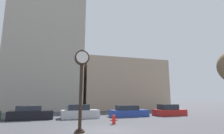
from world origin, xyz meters
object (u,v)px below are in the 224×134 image
(car_blue, at_px, (128,112))
(fire_hydrant_near, at_px, (114,119))
(car_red, at_px, (169,111))
(street_clock, at_px, (81,75))
(car_silver, at_px, (80,112))
(car_black, at_px, (31,114))

(car_blue, distance_m, fire_hydrant_near, 6.38)
(car_blue, xyz_separation_m, car_red, (5.38, -0.26, 0.02))
(street_clock, relative_size, car_silver, 1.32)
(car_black, xyz_separation_m, car_red, (16.09, -0.31, -0.01))
(street_clock, xyz_separation_m, fire_hydrant_near, (3.18, 2.99, -3.28))
(street_clock, height_order, car_blue, street_clock)
(car_black, xyz_separation_m, car_blue, (10.71, -0.05, -0.04))
(car_blue, bearing_deg, street_clock, -129.03)
(car_blue, bearing_deg, car_silver, -179.97)
(car_black, height_order, car_blue, car_black)
(car_black, bearing_deg, fire_hydrant_near, -39.69)
(car_black, bearing_deg, car_red, -4.09)
(car_silver, bearing_deg, car_blue, -1.53)
(car_blue, bearing_deg, car_black, 179.23)
(car_red, height_order, fire_hydrant_near, car_red)
(street_clock, distance_m, fire_hydrant_near, 5.47)
(street_clock, relative_size, car_red, 1.39)
(car_silver, bearing_deg, car_red, -3.14)
(fire_hydrant_near, bearing_deg, street_clock, -136.76)
(car_blue, relative_size, fire_hydrant_near, 6.06)
(street_clock, xyz_separation_m, car_black, (-4.06, 8.40, -3.07))
(car_silver, height_order, car_blue, car_silver)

